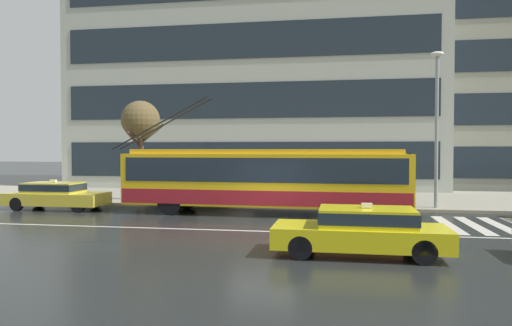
{
  "coord_description": "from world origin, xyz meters",
  "views": [
    {
      "loc": [
        2.61,
        -17.09,
        2.81
      ],
      "look_at": [
        -0.9,
        3.96,
        2.19
      ],
      "focal_mm": 33.08,
      "sensor_mm": 36.0,
      "label": 1
    }
  ],
  "objects_px": {
    "bus_shelter": "(216,167)",
    "street_tree_bare": "(141,122)",
    "pedestrian_at_shelter": "(305,173)",
    "taxi_oncoming_near": "(362,229)",
    "taxi_queued_behind_bus": "(56,194)",
    "trolleybus": "(265,178)",
    "street_lamp": "(437,116)",
    "pedestrian_approaching_curb": "(329,184)"
  },
  "relations": [
    {
      "from": "bus_shelter",
      "to": "street_tree_bare",
      "type": "distance_m",
      "value": 4.74
    },
    {
      "from": "street_tree_bare",
      "to": "pedestrian_at_shelter",
      "type": "bearing_deg",
      "value": -8.08
    },
    {
      "from": "taxi_oncoming_near",
      "to": "taxi_queued_behind_bus",
      "type": "relative_size",
      "value": 1.0
    },
    {
      "from": "trolleybus",
      "to": "street_lamp",
      "type": "height_order",
      "value": "street_lamp"
    },
    {
      "from": "pedestrian_approaching_curb",
      "to": "street_lamp",
      "type": "bearing_deg",
      "value": -12.34
    },
    {
      "from": "taxi_queued_behind_bus",
      "to": "bus_shelter",
      "type": "bearing_deg",
      "value": 26.26
    },
    {
      "from": "taxi_queued_behind_bus",
      "to": "bus_shelter",
      "type": "relative_size",
      "value": 1.16
    },
    {
      "from": "trolleybus",
      "to": "pedestrian_approaching_curb",
      "type": "height_order",
      "value": "trolleybus"
    },
    {
      "from": "pedestrian_approaching_curb",
      "to": "street_tree_bare",
      "type": "height_order",
      "value": "street_tree_bare"
    },
    {
      "from": "pedestrian_at_shelter",
      "to": "street_tree_bare",
      "type": "xyz_separation_m",
      "value": [
        -8.76,
        1.24,
        2.58
      ]
    },
    {
      "from": "taxi_oncoming_near",
      "to": "street_lamp",
      "type": "height_order",
      "value": "street_lamp"
    },
    {
      "from": "trolleybus",
      "to": "street_tree_bare",
      "type": "distance_m",
      "value": 8.36
    },
    {
      "from": "taxi_queued_behind_bus",
      "to": "bus_shelter",
      "type": "height_order",
      "value": "bus_shelter"
    },
    {
      "from": "bus_shelter",
      "to": "street_lamp",
      "type": "distance_m",
      "value": 10.9
    },
    {
      "from": "trolleybus",
      "to": "street_lamp",
      "type": "relative_size",
      "value": 1.85
    },
    {
      "from": "taxi_oncoming_near",
      "to": "street_tree_bare",
      "type": "relative_size",
      "value": 0.87
    },
    {
      "from": "pedestrian_at_shelter",
      "to": "street_lamp",
      "type": "distance_m",
      "value": 6.53
    },
    {
      "from": "taxi_oncoming_near",
      "to": "street_tree_bare",
      "type": "bearing_deg",
      "value": 134.88
    },
    {
      "from": "street_lamp",
      "to": "street_tree_bare",
      "type": "distance_m",
      "value": 14.75
    },
    {
      "from": "trolleybus",
      "to": "pedestrian_approaching_curb",
      "type": "relative_size",
      "value": 8.03
    },
    {
      "from": "taxi_queued_behind_bus",
      "to": "pedestrian_approaching_curb",
      "type": "xyz_separation_m",
      "value": [
        12.61,
        3.47,
        0.4
      ]
    },
    {
      "from": "street_tree_bare",
      "to": "pedestrian_approaching_curb",
      "type": "bearing_deg",
      "value": 0.05
    },
    {
      "from": "taxi_oncoming_near",
      "to": "pedestrian_approaching_curb",
      "type": "height_order",
      "value": "pedestrian_approaching_curb"
    },
    {
      "from": "bus_shelter",
      "to": "street_lamp",
      "type": "relative_size",
      "value": 0.56
    },
    {
      "from": "pedestrian_at_shelter",
      "to": "bus_shelter",
      "type": "bearing_deg",
      "value": 165.89
    },
    {
      "from": "taxi_queued_behind_bus",
      "to": "street_lamp",
      "type": "height_order",
      "value": "street_lamp"
    },
    {
      "from": "trolleybus",
      "to": "pedestrian_at_shelter",
      "type": "xyz_separation_m",
      "value": [
        1.61,
        2.17,
        0.11
      ]
    },
    {
      "from": "trolleybus",
      "to": "bus_shelter",
      "type": "bearing_deg",
      "value": 132.14
    },
    {
      "from": "bus_shelter",
      "to": "taxi_queued_behind_bus",
      "type": "bearing_deg",
      "value": -153.74
    },
    {
      "from": "pedestrian_approaching_curb",
      "to": "taxi_queued_behind_bus",
      "type": "bearing_deg",
      "value": -164.6
    },
    {
      "from": "taxi_queued_behind_bus",
      "to": "pedestrian_approaching_curb",
      "type": "height_order",
      "value": "pedestrian_approaching_curb"
    },
    {
      "from": "bus_shelter",
      "to": "trolleybus",
      "type": "bearing_deg",
      "value": -47.86
    },
    {
      "from": "pedestrian_at_shelter",
      "to": "street_lamp",
      "type": "xyz_separation_m",
      "value": [
        5.96,
        0.19,
        2.65
      ]
    },
    {
      "from": "pedestrian_approaching_curb",
      "to": "bus_shelter",
      "type": "bearing_deg",
      "value": -179.12
    },
    {
      "from": "trolleybus",
      "to": "street_lamp",
      "type": "distance_m",
      "value": 8.4
    },
    {
      "from": "trolleybus",
      "to": "taxi_queued_behind_bus",
      "type": "distance_m",
      "value": 9.91
    },
    {
      "from": "street_lamp",
      "to": "trolleybus",
      "type": "bearing_deg",
      "value": -162.68
    },
    {
      "from": "pedestrian_at_shelter",
      "to": "taxi_oncoming_near",
      "type": "bearing_deg",
      "value": -77.7
    },
    {
      "from": "taxi_oncoming_near",
      "to": "bus_shelter",
      "type": "distance_m",
      "value": 12.81
    },
    {
      "from": "taxi_oncoming_near",
      "to": "street_lamp",
      "type": "xyz_separation_m",
      "value": [
        3.85,
        9.86,
        3.62
      ]
    },
    {
      "from": "pedestrian_approaching_curb",
      "to": "street_tree_bare",
      "type": "bearing_deg",
      "value": -179.95
    },
    {
      "from": "pedestrian_at_shelter",
      "to": "pedestrian_approaching_curb",
      "type": "relative_size",
      "value": 1.19
    }
  ]
}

